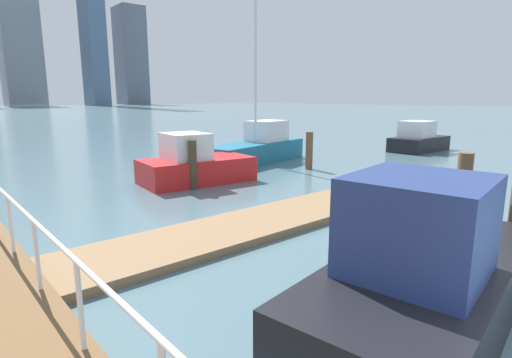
# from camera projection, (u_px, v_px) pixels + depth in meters

# --- Properties ---
(ground_plane) EXTENTS (300.00, 300.00, 0.00)m
(ground_plane) POSITION_uv_depth(u_px,v_px,m) (41.00, 169.00, 18.09)
(ground_plane) COLOR slate
(floating_dock) EXTENTS (15.84, 2.00, 0.18)m
(floating_dock) POSITION_uv_depth(u_px,v_px,m) (323.00, 206.00, 11.57)
(floating_dock) COLOR #93704C
(floating_dock) RESTS_ON ground_plane
(dock_piling_0) EXTENTS (0.29, 0.29, 1.71)m
(dock_piling_0) POSITION_uv_depth(u_px,v_px,m) (193.00, 165.00, 13.92)
(dock_piling_0) COLOR #473826
(dock_piling_0) RESTS_ON ground_plane
(dock_piling_3) EXTENTS (0.29, 0.29, 2.07)m
(dock_piling_3) POSITION_uv_depth(u_px,v_px,m) (461.00, 203.00, 8.22)
(dock_piling_3) COLOR brown
(dock_piling_3) RESTS_ON ground_plane
(dock_piling_4) EXTENTS (0.32, 0.32, 1.66)m
(dock_piling_4) POSITION_uv_depth(u_px,v_px,m) (309.00, 151.00, 17.85)
(dock_piling_4) COLOR brown
(dock_piling_4) RESTS_ON ground_plane
(moored_boat_0) EXTENTS (5.27, 2.67, 2.25)m
(moored_boat_0) POSITION_uv_depth(u_px,v_px,m) (424.00, 281.00, 5.31)
(moored_boat_0) COLOR black
(moored_boat_0) RESTS_ON ground_plane
(moored_boat_1) EXTENTS (4.20, 2.02, 1.78)m
(moored_boat_1) POSITION_uv_depth(u_px,v_px,m) (418.00, 140.00, 23.97)
(moored_boat_1) COLOR black
(moored_boat_1) RESTS_ON ground_plane
(moored_boat_3) EXTENTS (6.46, 3.19, 8.55)m
(moored_boat_3) POSITION_uv_depth(u_px,v_px,m) (258.00, 147.00, 19.81)
(moored_boat_3) COLOR #1E6B8C
(moored_boat_3) RESTS_ON ground_plane
(moored_boat_4) EXTENTS (4.29, 2.52, 1.87)m
(moored_boat_4) POSITION_uv_depth(u_px,v_px,m) (194.00, 165.00, 15.09)
(moored_boat_4) COLOR red
(moored_boat_4) RESTS_ON ground_plane
(skyline_tower_4) EXTENTS (13.64, 10.64, 50.65)m
(skyline_tower_4) POSITION_uv_depth(u_px,v_px,m) (19.00, 36.00, 148.61)
(skyline_tower_4) COLOR #8C939E
(skyline_tower_4) RESTS_ON ground_plane
(skyline_tower_6) EXTENTS (10.49, 13.70, 40.95)m
(skyline_tower_6) POSITION_uv_depth(u_px,v_px,m) (131.00, 57.00, 175.95)
(skyline_tower_6) COLOR slate
(skyline_tower_6) RESTS_ON ground_plane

